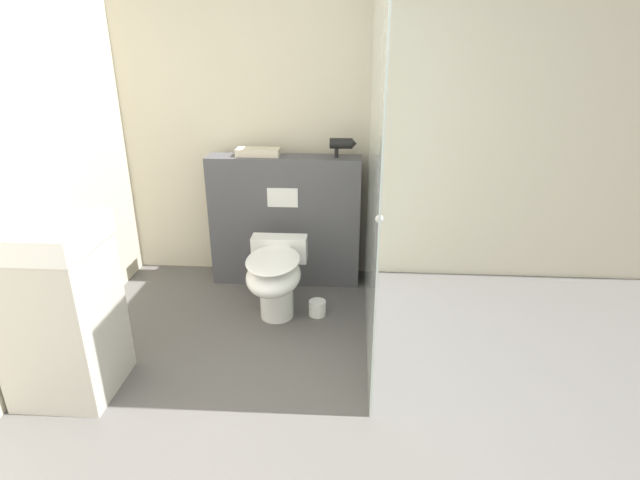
% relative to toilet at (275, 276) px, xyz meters
% --- Properties ---
extents(wall_back, '(8.00, 0.06, 2.50)m').
position_rel_toilet_xyz_m(wall_back, '(0.21, 0.80, 0.93)').
color(wall_back, beige).
rests_on(wall_back, ground_plane).
extents(partition_panel, '(1.11, 0.22, 0.98)m').
position_rel_toilet_xyz_m(partition_panel, '(-0.00, 0.58, 0.17)').
color(partition_panel, '#4C4C51').
rests_on(partition_panel, ground_plane).
extents(shower_glass, '(0.04, 1.69, 2.18)m').
position_rel_toilet_xyz_m(shower_glass, '(0.61, -0.08, 0.77)').
color(shower_glass, silver).
rests_on(shower_glass, ground_plane).
extents(toilet, '(0.38, 0.60, 0.50)m').
position_rel_toilet_xyz_m(toilet, '(0.00, 0.00, 0.00)').
color(toilet, white).
rests_on(toilet, ground_plane).
extents(sink_vanity, '(0.48, 0.47, 1.09)m').
position_rel_toilet_xyz_m(sink_vanity, '(-0.98, -0.79, 0.16)').
color(sink_vanity, beige).
rests_on(sink_vanity, ground_plane).
extents(hair_drier, '(0.19, 0.07, 0.14)m').
position_rel_toilet_xyz_m(hair_drier, '(0.41, 0.57, 0.76)').
color(hair_drier, black).
rests_on(hair_drier, partition_panel).
extents(folded_towel, '(0.31, 0.13, 0.05)m').
position_rel_toilet_xyz_m(folded_towel, '(-0.19, 0.59, 0.69)').
color(folded_towel, beige).
rests_on(folded_towel, partition_panel).
extents(spare_toilet_roll, '(0.12, 0.12, 0.10)m').
position_rel_toilet_xyz_m(spare_toilet_roll, '(0.27, 0.06, -0.26)').
color(spare_toilet_roll, white).
rests_on(spare_toilet_roll, ground_plane).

